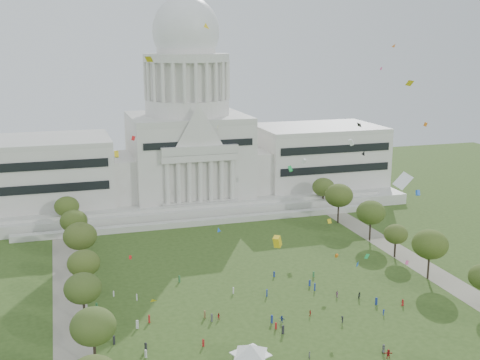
% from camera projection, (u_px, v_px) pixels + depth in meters
% --- Properties ---
extents(ground, '(400.00, 400.00, 0.00)m').
position_uv_depth(ground, '(300.00, 331.00, 132.15)').
color(ground, '#324C1A').
rests_on(ground, ground).
extents(capitol, '(160.00, 64.50, 91.30)m').
position_uv_depth(capitol, '(188.00, 146.00, 232.85)').
color(capitol, beige).
rests_on(capitol, ground).
extents(path_left, '(8.00, 160.00, 0.04)m').
position_uv_depth(path_left, '(70.00, 302.00, 146.40)').
color(path_left, gray).
rests_on(path_left, ground).
extents(path_right, '(8.00, 160.00, 0.04)m').
position_uv_depth(path_right, '(414.00, 261.00, 173.76)').
color(path_right, gray).
rests_on(path_right, ground).
extents(row_tree_l_1, '(8.86, 8.86, 12.59)m').
position_uv_depth(row_tree_l_1, '(93.00, 326.00, 114.79)').
color(row_tree_l_1, black).
rests_on(row_tree_l_1, ground).
extents(row_tree_l_2, '(8.42, 8.42, 11.97)m').
position_uv_depth(row_tree_l_2, '(83.00, 288.00, 133.49)').
color(row_tree_l_2, black).
rests_on(row_tree_l_2, ground).
extents(row_tree_r_2, '(9.55, 9.55, 13.58)m').
position_uv_depth(row_tree_r_2, '(430.00, 244.00, 158.77)').
color(row_tree_r_2, black).
rests_on(row_tree_r_2, ground).
extents(row_tree_l_3, '(8.12, 8.12, 11.55)m').
position_uv_depth(row_tree_l_3, '(84.00, 263.00, 149.30)').
color(row_tree_l_3, black).
rests_on(row_tree_l_3, ground).
extents(row_tree_r_3, '(7.01, 7.01, 9.98)m').
position_uv_depth(row_tree_r_3, '(396.00, 234.00, 175.30)').
color(row_tree_r_3, black).
rests_on(row_tree_r_3, ground).
extents(row_tree_l_4, '(9.29, 9.29, 13.21)m').
position_uv_depth(row_tree_l_4, '(80.00, 236.00, 166.26)').
color(row_tree_l_4, black).
rests_on(row_tree_l_4, ground).
extents(row_tree_r_4, '(9.19, 9.19, 13.06)m').
position_uv_depth(row_tree_r_4, '(371.00, 212.00, 189.39)').
color(row_tree_r_4, black).
rests_on(row_tree_r_4, ground).
extents(row_tree_l_5, '(8.33, 8.33, 11.85)m').
position_uv_depth(row_tree_l_5, '(74.00, 221.00, 183.47)').
color(row_tree_l_5, black).
rests_on(row_tree_l_5, ground).
extents(row_tree_r_5, '(9.82, 9.82, 13.96)m').
position_uv_depth(row_tree_r_5, '(339.00, 195.00, 207.64)').
color(row_tree_r_5, black).
rests_on(row_tree_r_5, ground).
extents(row_tree_l_6, '(8.19, 8.19, 11.64)m').
position_uv_depth(row_tree_l_6, '(67.00, 207.00, 199.91)').
color(row_tree_l_6, black).
rests_on(row_tree_l_6, ground).
extents(row_tree_r_6, '(8.42, 8.42, 11.97)m').
position_uv_depth(row_tree_r_6, '(323.00, 187.00, 225.37)').
color(row_tree_r_6, black).
rests_on(row_tree_r_6, ground).
extents(event_tent, '(10.86, 10.86, 4.72)m').
position_uv_depth(event_tent, '(251.00, 349.00, 116.86)').
color(event_tent, '#4C4C4C').
rests_on(event_tent, ground).
extents(person_0, '(0.82, 0.97, 1.68)m').
position_uv_depth(person_0, '(403.00, 303.00, 144.26)').
color(person_0, '#B21E1E').
rests_on(person_0, ground).
extents(person_2, '(1.04, 0.91, 1.82)m').
position_uv_depth(person_2, '(360.00, 296.00, 147.97)').
color(person_2, '#26262B').
rests_on(person_2, ground).
extents(person_3, '(0.58, 1.08, 1.65)m').
position_uv_depth(person_3, '(342.00, 320.00, 135.52)').
color(person_3, '#26262B').
rests_on(person_3, ground).
extents(person_4, '(0.53, 0.91, 1.51)m').
position_uv_depth(person_4, '(310.00, 313.00, 138.93)').
color(person_4, '#B21E1E').
rests_on(person_4, ground).
extents(person_5, '(1.41, 1.54, 1.62)m').
position_uv_depth(person_5, '(282.00, 319.00, 135.80)').
color(person_5, navy).
rests_on(person_5, ground).
extents(person_6, '(0.76, 1.03, 1.93)m').
position_uv_depth(person_6, '(384.00, 349.00, 122.44)').
color(person_6, '#4C4C51').
rests_on(person_6, ground).
extents(person_7, '(0.72, 0.70, 1.60)m').
position_uv_depth(person_7, '(309.00, 355.00, 120.18)').
color(person_7, '#4C4C51').
rests_on(person_7, ground).
extents(person_8, '(0.87, 0.72, 1.54)m').
position_uv_depth(person_8, '(219.00, 316.00, 137.23)').
color(person_8, '#B21E1E').
rests_on(person_8, ground).
extents(person_9, '(1.05, 0.93, 1.45)m').
position_uv_depth(person_9, '(384.00, 312.00, 139.37)').
color(person_9, navy).
rests_on(person_9, ground).
extents(person_10, '(0.69, 1.07, 1.69)m').
position_uv_depth(person_10, '(337.00, 294.00, 149.04)').
color(person_10, '#994C8C').
rests_on(person_10, ground).
extents(person_11, '(1.94, 1.20, 1.95)m').
position_uv_depth(person_11, '(388.00, 354.00, 120.40)').
color(person_11, '#B21E1E').
rests_on(person_11, ground).
extents(distant_crowd, '(65.25, 36.60, 1.94)m').
position_uv_depth(distant_crowd, '(219.00, 309.00, 140.48)').
color(distant_crowd, '#26262B').
rests_on(distant_crowd, ground).
extents(kite_swarm, '(89.32, 108.20, 63.03)m').
position_uv_depth(kite_swarm, '(297.00, 192.00, 130.15)').
color(kite_swarm, '#E54C8C').
rests_on(kite_swarm, ground).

